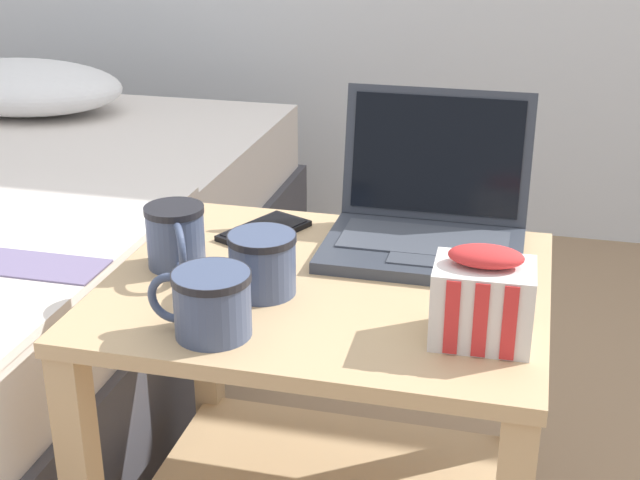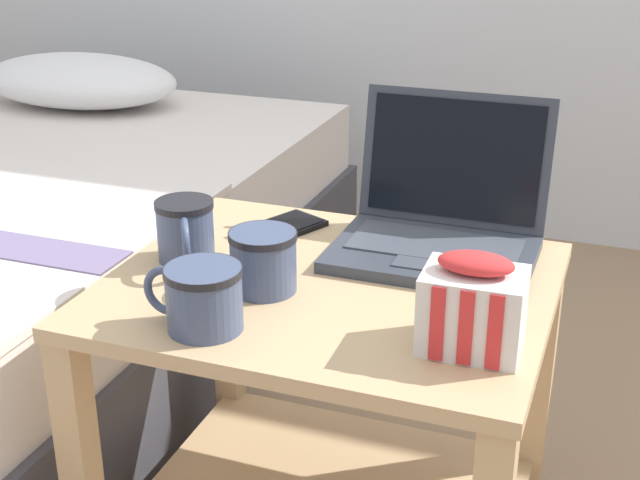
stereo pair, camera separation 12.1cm
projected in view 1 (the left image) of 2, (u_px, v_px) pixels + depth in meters
name	position (u px, v px, depth m)	size (l,w,h in m)	color
bedside_table	(326.00, 394.00, 1.35)	(0.63, 0.53, 0.53)	tan
laptop	(427.00, 217.00, 1.38)	(0.30, 0.26, 0.23)	#333842
mug_front_left	(261.00, 260.00, 1.23)	(0.11, 0.11, 0.09)	#3F4C6B
mug_front_right	(210.00, 300.00, 1.11)	(0.14, 0.10, 0.09)	#3F4C6B
mug_mid_center	(174.00, 235.00, 1.30)	(0.09, 0.12, 0.09)	#3F4C6B
snack_bag	(483.00, 299.00, 1.10)	(0.13, 0.10, 0.13)	silver
cell_phone	(264.00, 230.00, 1.44)	(0.13, 0.17, 0.01)	black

